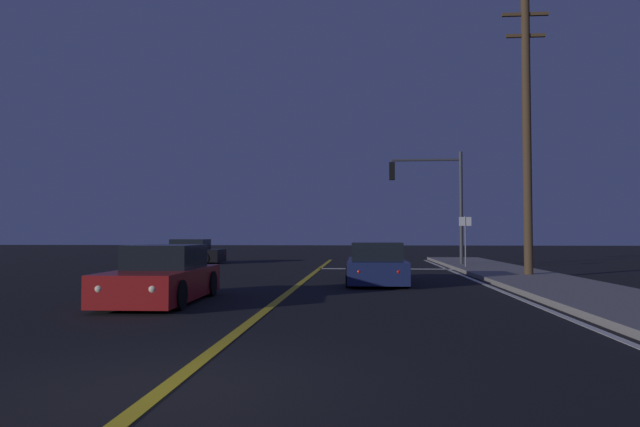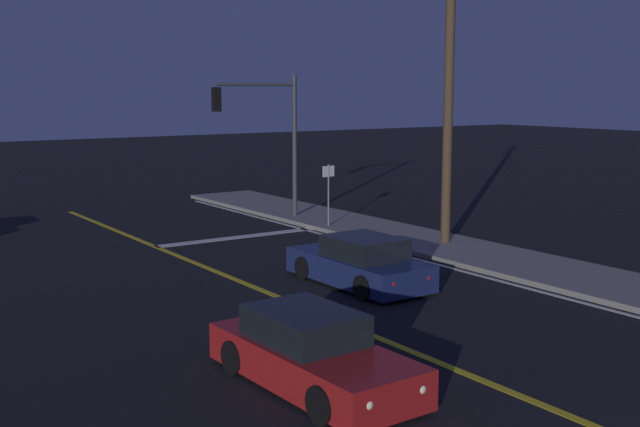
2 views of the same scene
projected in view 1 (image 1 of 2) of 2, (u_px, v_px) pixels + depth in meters
The scene contains 11 objects.
ground_plane at pixel (163, 390), 5.74m from camera, with size 160.00×160.00×0.00m, color black.
sidewalk_right at pixel (562, 287), 16.24m from camera, with size 3.20×40.06×0.15m, color gray.
lane_line_center at pixel (295, 288), 16.82m from camera, with size 0.20×37.83×0.01m, color gold.
lane_line_edge_right at pixel (496, 289), 16.38m from camera, with size 0.16×37.83×0.01m, color silver.
stop_bar at pixel (386, 269), 26.19m from camera, with size 6.14×0.50×0.01m, color silver.
car_mid_block_red at pixel (163, 277), 13.31m from camera, with size 1.93×4.52×1.34m.
car_parked_curb_black at pixel (187, 253), 31.39m from camera, with size 4.18×1.98×1.34m.
car_side_waiting_navy at pixel (376, 266), 18.31m from camera, with size 1.95×4.39×1.34m.
traffic_signal_near_right at pixel (435, 190), 28.43m from camera, with size 3.66×0.28×5.76m.
utility_pole_right at pixel (527, 132), 20.72m from camera, with size 1.68×0.32×10.34m.
street_sign_corner at pixel (465, 234), 25.48m from camera, with size 0.56×0.11×2.44m.
Camera 1 is at (2.03, -5.66, 1.58)m, focal length 31.73 mm.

